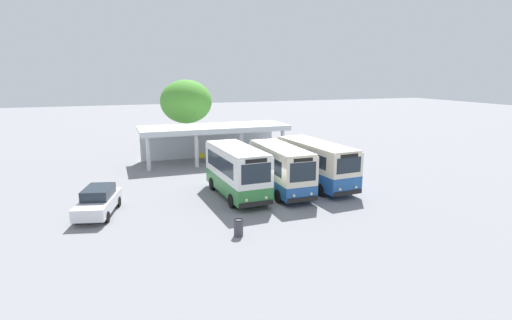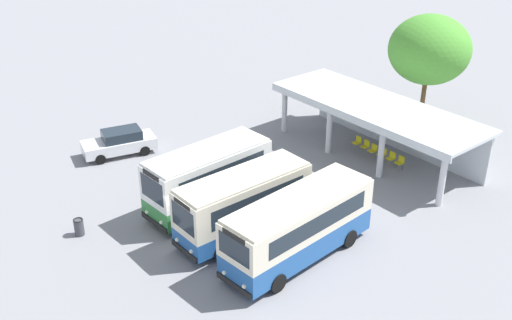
# 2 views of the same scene
# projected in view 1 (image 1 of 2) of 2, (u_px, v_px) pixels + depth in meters

# --- Properties ---
(ground_plane) EXTENTS (180.00, 180.00, 0.00)m
(ground_plane) POSITION_uv_depth(u_px,v_px,m) (282.00, 203.00, 25.95)
(ground_plane) COLOR gray
(city_bus_nearest_orange) EXTENTS (2.68, 7.09, 3.41)m
(city_bus_nearest_orange) POSITION_uv_depth(u_px,v_px,m) (237.00, 170.00, 26.95)
(city_bus_nearest_orange) COLOR black
(city_bus_nearest_orange) RESTS_ON ground
(city_bus_second_in_row) EXTENTS (2.30, 7.12, 3.29)m
(city_bus_second_in_row) POSITION_uv_depth(u_px,v_px,m) (280.00, 167.00, 27.90)
(city_bus_second_in_row) COLOR black
(city_bus_second_in_row) RESTS_ON ground
(city_bus_middle_cream) EXTENTS (2.89, 8.16, 3.25)m
(city_bus_middle_cream) POSITION_uv_depth(u_px,v_px,m) (316.00, 162.00, 29.62)
(city_bus_middle_cream) COLOR black
(city_bus_middle_cream) RESTS_ON ground
(parked_car_flank) EXTENTS (2.80, 4.77, 1.62)m
(parked_car_flank) POSITION_uv_depth(u_px,v_px,m) (98.00, 201.00, 23.70)
(parked_car_flank) COLOR black
(parked_car_flank) RESTS_ON ground
(terminal_canopy) EXTENTS (13.85, 4.76, 3.40)m
(terminal_canopy) POSITION_uv_depth(u_px,v_px,m) (213.00, 134.00, 38.40)
(terminal_canopy) COLOR silver
(terminal_canopy) RESTS_ON ground
(waiting_chair_end_by_column) EXTENTS (0.46, 0.46, 0.86)m
(waiting_chair_end_by_column) POSITION_uv_depth(u_px,v_px,m) (202.00, 157.00, 37.83)
(waiting_chair_end_by_column) COLOR slate
(waiting_chair_end_by_column) RESTS_ON ground
(waiting_chair_second_from_end) EXTENTS (0.46, 0.46, 0.86)m
(waiting_chair_second_from_end) POSITION_uv_depth(u_px,v_px,m) (210.00, 156.00, 38.05)
(waiting_chair_second_from_end) COLOR slate
(waiting_chair_second_from_end) RESTS_ON ground
(waiting_chair_middle_seat) EXTENTS (0.46, 0.46, 0.86)m
(waiting_chair_middle_seat) POSITION_uv_depth(u_px,v_px,m) (217.00, 156.00, 38.19)
(waiting_chair_middle_seat) COLOR slate
(waiting_chair_middle_seat) RESTS_ON ground
(waiting_chair_fourth_seat) EXTENTS (0.46, 0.46, 0.86)m
(waiting_chair_fourth_seat) POSITION_uv_depth(u_px,v_px,m) (224.00, 155.00, 38.48)
(waiting_chair_fourth_seat) COLOR slate
(waiting_chair_fourth_seat) RESTS_ON ground
(waiting_chair_fifth_seat) EXTENTS (0.46, 0.46, 0.86)m
(waiting_chair_fifth_seat) POSITION_uv_depth(u_px,v_px,m) (231.00, 155.00, 38.69)
(waiting_chair_fifth_seat) COLOR slate
(waiting_chair_fifth_seat) RESTS_ON ground
(waiting_chair_far_end_seat) EXTENTS (0.46, 0.46, 0.86)m
(waiting_chair_far_end_seat) POSITION_uv_depth(u_px,v_px,m) (238.00, 154.00, 38.90)
(waiting_chair_far_end_seat) COLOR slate
(waiting_chair_far_end_seat) RESTS_ON ground
(roadside_tree_behind_canopy) EXTENTS (5.48, 5.48, 7.59)m
(roadside_tree_behind_canopy) POSITION_uv_depth(u_px,v_px,m) (186.00, 102.00, 42.93)
(roadside_tree_behind_canopy) COLOR brown
(roadside_tree_behind_canopy) RESTS_ON ground
(litter_bin_apron) EXTENTS (0.49, 0.49, 0.90)m
(litter_bin_apron) POSITION_uv_depth(u_px,v_px,m) (238.00, 227.00, 20.61)
(litter_bin_apron) COLOR #3F3F47
(litter_bin_apron) RESTS_ON ground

